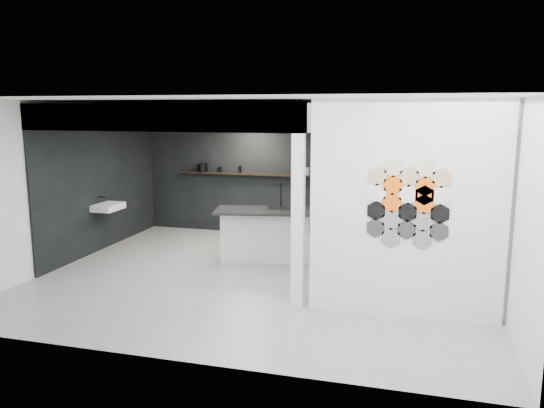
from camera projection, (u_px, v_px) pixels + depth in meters
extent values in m
cube|color=gray|center=(261.00, 277.00, 8.53)|extent=(7.00, 6.00, 0.01)
cube|color=silver|center=(406.00, 210.00, 6.75)|extent=(2.45, 0.15, 2.80)
cube|color=black|center=(242.00, 179.00, 11.47)|extent=(4.40, 0.04, 2.35)
cube|color=black|center=(102.00, 188.00, 10.17)|extent=(0.04, 4.00, 2.35)
cube|color=silver|center=(206.00, 116.00, 9.36)|extent=(4.40, 4.00, 0.40)
cube|color=silver|center=(298.00, 221.00, 7.15)|extent=(0.16, 0.16, 2.35)
cube|color=silver|center=(155.00, 117.00, 7.54)|extent=(4.40, 0.16, 0.40)
cube|color=silver|center=(108.00, 207.00, 9.98)|extent=(0.40, 0.60, 0.12)
cube|color=black|center=(245.00, 174.00, 11.33)|extent=(3.00, 0.15, 0.04)
cube|color=silver|center=(266.00, 235.00, 9.46)|extent=(1.63, 0.85, 0.89)
cube|color=black|center=(265.00, 211.00, 9.29)|extent=(1.87, 1.09, 0.04)
cube|color=black|center=(280.00, 209.00, 9.40)|extent=(0.53, 0.47, 0.02)
cylinder|color=black|center=(281.00, 195.00, 9.57)|extent=(0.03, 0.03, 0.41)
torus|color=black|center=(281.00, 184.00, 9.47)|extent=(0.05, 0.15, 0.14)
cylinder|color=black|center=(203.00, 168.00, 11.56)|extent=(0.23, 0.23, 0.18)
ellipsoid|color=black|center=(302.00, 171.00, 10.99)|extent=(0.22, 0.22, 0.17)
cylinder|color=gray|center=(307.00, 173.00, 10.96)|extent=(0.14, 0.14, 0.09)
cylinder|color=gray|center=(307.00, 171.00, 10.96)|extent=(0.14, 0.14, 0.16)
cylinder|color=black|center=(240.00, 169.00, 11.34)|extent=(0.07, 0.07, 0.15)
cylinder|color=black|center=(220.00, 170.00, 11.46)|extent=(0.10, 0.10, 0.11)
cylinder|color=#2D2D2D|center=(376.00, 228.00, 6.80)|extent=(0.26, 0.02, 0.26)
cylinder|color=black|center=(376.00, 211.00, 6.77)|extent=(0.26, 0.02, 0.26)
cylinder|color=white|center=(377.00, 193.00, 6.73)|extent=(0.26, 0.02, 0.26)
cylinder|color=tan|center=(377.00, 176.00, 6.69)|extent=(0.26, 0.02, 0.26)
cylinder|color=#66635E|center=(391.00, 237.00, 6.77)|extent=(0.26, 0.02, 0.26)
cylinder|color=silver|center=(391.00, 220.00, 6.73)|extent=(0.26, 0.02, 0.26)
cylinder|color=#F25D0C|center=(392.00, 203.00, 6.69)|extent=(0.26, 0.02, 0.26)
cylinder|color=#F25D0C|center=(393.00, 185.00, 6.65)|extent=(0.26, 0.02, 0.26)
cylinder|color=beige|center=(394.00, 167.00, 6.61)|extent=(0.26, 0.02, 0.26)
cylinder|color=#2D2D2D|center=(407.00, 230.00, 6.70)|extent=(0.26, 0.02, 0.26)
cylinder|color=black|center=(408.00, 212.00, 6.66)|extent=(0.26, 0.02, 0.26)
cylinder|color=white|center=(408.00, 195.00, 6.62)|extent=(0.26, 0.02, 0.26)
cylinder|color=tan|center=(409.00, 177.00, 6.58)|extent=(0.26, 0.02, 0.26)
cylinder|color=#66635E|center=(422.00, 239.00, 6.67)|extent=(0.26, 0.02, 0.26)
cylinder|color=silver|center=(423.00, 222.00, 6.63)|extent=(0.26, 0.02, 0.26)
cylinder|color=#F25D0C|center=(424.00, 204.00, 6.59)|extent=(0.26, 0.02, 0.26)
cylinder|color=#F25D0C|center=(425.00, 186.00, 6.55)|extent=(0.26, 0.02, 0.26)
cylinder|color=beige|center=(426.00, 168.00, 6.51)|extent=(0.26, 0.02, 0.26)
cylinder|color=#2D2D2D|center=(439.00, 231.00, 6.60)|extent=(0.26, 0.02, 0.26)
cylinder|color=black|center=(440.00, 214.00, 6.56)|extent=(0.26, 0.02, 0.26)
cylinder|color=white|center=(441.00, 196.00, 6.52)|extent=(0.26, 0.02, 0.26)
cylinder|color=tan|center=(442.00, 178.00, 6.48)|extent=(0.26, 0.02, 0.26)
cylinder|color=#F25D0C|center=(425.00, 195.00, 6.57)|extent=(0.26, 0.02, 0.26)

